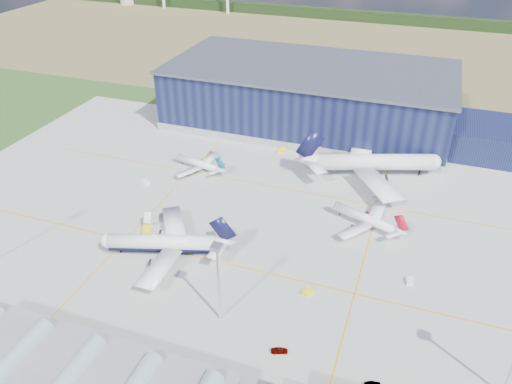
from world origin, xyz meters
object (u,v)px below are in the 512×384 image
hangar (315,99)px  gse_tug_c (281,150)px  gse_cart_b (146,182)px  gse_cart_a (410,281)px  airliner_red (365,214)px  airliner_widebody (376,154)px  gse_tug_b (308,292)px  airstair (152,220)px  airliner_regional (197,160)px  car_a (279,350)px  gse_tug_a (147,230)px  light_mast_center (218,271)px  airliner_navy (162,236)px

hangar → gse_tug_c: hangar is taller
gse_cart_b → gse_cart_a: bearing=-75.4°
airliner_red → airliner_widebody: airliner_widebody is taller
gse_tug_b → airstair: (-54.67, 14.07, 1.16)m
airliner_regional → car_a: (55.24, -72.94, -3.30)m
airliner_regional → gse_tug_a: size_ratio=6.08×
gse_tug_a → gse_tug_b: size_ratio=1.36×
airliner_regional → car_a: airliner_regional is taller
airstair → gse_tug_c: bearing=64.7°
light_mast_center → airliner_red: 59.59m
gse_tug_b → car_a: 21.17m
light_mast_center → gse_tug_c: light_mast_center is taller
airliner_regional → airliner_navy: bearing=116.9°
airliner_regional → gse_cart_b: airliner_regional is taller
light_mast_center → car_a: bearing=-17.0°
gse_cart_b → light_mast_center: bearing=-107.3°
gse_tug_a → car_a: bearing=-54.0°
airliner_red → airliner_regional: airliner_red is taller
hangar → airliner_red: size_ratio=5.25×
airliner_navy → car_a: airliner_navy is taller
airliner_red → car_a: size_ratio=7.03×
light_mast_center → gse_cart_a: (43.27, 29.33, -14.85)m
airliner_red → gse_cart_b: size_ratio=8.31×
light_mast_center → airliner_navy: 32.64m
airliner_navy → airliner_widebody: size_ratio=0.74×
gse_tug_b → car_a: (-1.24, -21.13, 0.03)m
airliner_navy → airliner_widebody: bearing=-144.5°
car_a → airliner_navy: bearing=41.5°
gse_tug_b → gse_tug_c: (-30.79, 76.07, 0.11)m
gse_cart_b → airstair: bearing=-117.5°
gse_tug_c → gse_cart_b: 56.14m
airliner_widebody → gse_tug_b: (-6.86, -69.07, -8.27)m
car_a → gse_tug_a: bearing=39.7°
hangar → airliner_widebody: (32.32, -39.80, -2.71)m
airliner_widebody → car_a: bearing=-114.6°
light_mast_center → airstair: (-36.40, 30.00, -13.63)m
hangar → airliner_widebody: bearing=-50.9°
airliner_regional → airstair: airliner_regional is taller
airliner_regional → gse_tug_c: (25.69, 24.26, -3.22)m
gse_tug_a → light_mast_center: bearing=-59.3°
hangar → airliner_navy: (-18.56, -106.80, -5.02)m
gse_cart_a → airstair: (-79.67, 0.67, 1.23)m
airliner_widebody → airliner_regional: bearing=175.8°
airliner_navy → gse_cart_b: bearing=-69.9°
airliner_navy → gse_tug_a: bearing=-54.4°
airstair → gse_tug_b: bearing=-18.6°
airliner_widebody → gse_tug_b: bearing=-115.1°
gse_cart_b → car_a: bearing=-101.9°
airliner_regional → gse_cart_a: 90.14m
light_mast_center → airliner_navy: (-25.75, 18.00, -8.84)m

